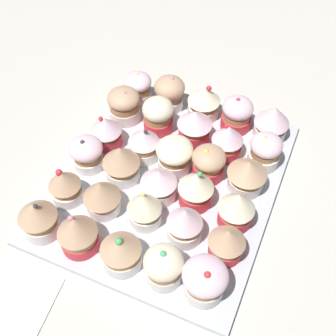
{
  "coord_description": "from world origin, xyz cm",
  "views": [
    {
      "loc": [
        43.39,
        18.79,
        63.57
      ],
      "look_at": [
        0.0,
        0.0,
        4.2
      ],
      "focal_mm": 47.04,
      "sensor_mm": 36.0,
      "label": 1
    }
  ],
  "objects_px": {
    "cupcake_12": "(206,102)",
    "cupcake_20": "(209,163)",
    "cupcake_17": "(122,252)",
    "cupcake_26": "(247,174)",
    "cupcake_0": "(138,88)",
    "cupcake_5": "(38,218)",
    "cupcake_22": "(185,224)",
    "cupcake_1": "(124,105)",
    "cupcake_10": "(102,196)",
    "cupcake_11": "(77,232)",
    "cupcake_8": "(144,143)",
    "cupcake_14": "(176,155)",
    "cupcake_24": "(272,121)",
    "cupcake_15": "(156,182)",
    "cupcake_27": "(236,208)",
    "cupcake_6": "(169,92)",
    "cupcake_21": "(196,188)",
    "cupcake_9": "(121,162)",
    "cupcake_29": "(205,280)",
    "napkin": "(9,314)",
    "cupcake_4": "(65,185)",
    "baking_tray": "(168,181)",
    "cupcake_2": "(106,131)",
    "cupcake_23": "(164,266)",
    "cupcake_25": "(265,151)",
    "cupcake_7": "(158,115)",
    "cupcake_18": "(237,114)",
    "cupcake_19": "(227,140)",
    "cupcake_28": "(227,242)",
    "cupcake_3": "(87,153)"
  },
  "relations": [
    {
      "from": "cupcake_12",
      "to": "cupcake_20",
      "type": "xyz_separation_m",
      "value": [
        0.14,
        0.06,
        -0.0
      ]
    },
    {
      "from": "cupcake_17",
      "to": "cupcake_26",
      "type": "bearing_deg",
      "value": 149.21
    },
    {
      "from": "cupcake_0",
      "to": "cupcake_5",
      "type": "xyz_separation_m",
      "value": [
        0.34,
        -0.01,
        0.01
      ]
    },
    {
      "from": "cupcake_20",
      "to": "cupcake_22",
      "type": "bearing_deg",
      "value": 3.7
    },
    {
      "from": "cupcake_1",
      "to": "cupcake_10",
      "type": "bearing_deg",
      "value": 17.36
    },
    {
      "from": "cupcake_1",
      "to": "cupcake_22",
      "type": "xyz_separation_m",
      "value": [
        0.2,
        0.21,
        0.0
      ]
    },
    {
      "from": "cupcake_11",
      "to": "cupcake_12",
      "type": "xyz_separation_m",
      "value": [
        -0.35,
        0.08,
        -0.0
      ]
    },
    {
      "from": "cupcake_8",
      "to": "cupcake_14",
      "type": "height_order",
      "value": "cupcake_8"
    },
    {
      "from": "cupcake_24",
      "to": "cupcake_14",
      "type": "bearing_deg",
      "value": -42.7
    },
    {
      "from": "cupcake_15",
      "to": "cupcake_27",
      "type": "relative_size",
      "value": 0.86
    },
    {
      "from": "cupcake_6",
      "to": "cupcake_15",
      "type": "distance_m",
      "value": 0.22
    },
    {
      "from": "cupcake_5",
      "to": "cupcake_21",
      "type": "relative_size",
      "value": 0.97
    },
    {
      "from": "cupcake_5",
      "to": "cupcake_20",
      "type": "distance_m",
      "value": 0.3
    },
    {
      "from": "cupcake_9",
      "to": "cupcake_15",
      "type": "distance_m",
      "value": 0.07
    },
    {
      "from": "cupcake_29",
      "to": "napkin",
      "type": "distance_m",
      "value": 0.29
    },
    {
      "from": "cupcake_0",
      "to": "cupcake_4",
      "type": "xyz_separation_m",
      "value": [
        0.27,
        -0.0,
        0.0
      ]
    },
    {
      "from": "baking_tray",
      "to": "cupcake_1",
      "type": "relative_size",
      "value": 6.1
    },
    {
      "from": "cupcake_9",
      "to": "cupcake_10",
      "type": "height_order",
      "value": "cupcake_9"
    },
    {
      "from": "cupcake_11",
      "to": "baking_tray",
      "type": "bearing_deg",
      "value": 157.13
    },
    {
      "from": "cupcake_6",
      "to": "cupcake_10",
      "type": "xyz_separation_m",
      "value": [
        0.27,
        -0.0,
        0.0
      ]
    },
    {
      "from": "cupcake_9",
      "to": "cupcake_20",
      "type": "bearing_deg",
      "value": 114.48
    },
    {
      "from": "cupcake_2",
      "to": "cupcake_10",
      "type": "xyz_separation_m",
      "value": [
        0.13,
        0.06,
        0.0
      ]
    },
    {
      "from": "cupcake_23",
      "to": "cupcake_24",
      "type": "bearing_deg",
      "value": 169.11
    },
    {
      "from": "cupcake_25",
      "to": "cupcake_24",
      "type": "bearing_deg",
      "value": -174.09
    },
    {
      "from": "cupcake_7",
      "to": "cupcake_1",
      "type": "bearing_deg",
      "value": -90.26
    },
    {
      "from": "cupcake_18",
      "to": "cupcake_2",
      "type": "bearing_deg",
      "value": -56.25
    },
    {
      "from": "cupcake_10",
      "to": "cupcake_17",
      "type": "xyz_separation_m",
      "value": [
        0.08,
        0.08,
        -0.0
      ]
    },
    {
      "from": "cupcake_21",
      "to": "cupcake_20",
      "type": "bearing_deg",
      "value": -179.67
    },
    {
      "from": "cupcake_12",
      "to": "cupcake_18",
      "type": "distance_m",
      "value": 0.06
    },
    {
      "from": "cupcake_12",
      "to": "cupcake_29",
      "type": "distance_m",
      "value": 0.37
    },
    {
      "from": "cupcake_0",
      "to": "cupcake_1",
      "type": "xyz_separation_m",
      "value": [
        0.06,
        -0.0,
        0.0
      ]
    },
    {
      "from": "cupcake_10",
      "to": "cupcake_26",
      "type": "relative_size",
      "value": 1.05
    },
    {
      "from": "baking_tray",
      "to": "napkin",
      "type": "bearing_deg",
      "value": -20.44
    },
    {
      "from": "baking_tray",
      "to": "cupcake_6",
      "type": "bearing_deg",
      "value": -157.44
    },
    {
      "from": "cupcake_11",
      "to": "napkin",
      "type": "height_order",
      "value": "cupcake_11"
    },
    {
      "from": "cupcake_0",
      "to": "cupcake_7",
      "type": "distance_m",
      "value": 0.09
    },
    {
      "from": "cupcake_8",
      "to": "cupcake_10",
      "type": "height_order",
      "value": "same"
    },
    {
      "from": "cupcake_4",
      "to": "cupcake_19",
      "type": "xyz_separation_m",
      "value": [
        -0.2,
        0.22,
        0.0
      ]
    },
    {
      "from": "cupcake_11",
      "to": "cupcake_24",
      "type": "xyz_separation_m",
      "value": [
        -0.35,
        0.21,
        -0.0
      ]
    },
    {
      "from": "cupcake_10",
      "to": "cupcake_23",
      "type": "height_order",
      "value": "cupcake_23"
    },
    {
      "from": "cupcake_28",
      "to": "cupcake_3",
      "type": "bearing_deg",
      "value": -104.12
    },
    {
      "from": "cupcake_6",
      "to": "cupcake_29",
      "type": "relative_size",
      "value": 1.01
    },
    {
      "from": "cupcake_9",
      "to": "cupcake_29",
      "type": "bearing_deg",
      "value": 55.21
    },
    {
      "from": "cupcake_1",
      "to": "cupcake_27",
      "type": "height_order",
      "value": "cupcake_27"
    },
    {
      "from": "cupcake_2",
      "to": "cupcake_26",
      "type": "bearing_deg",
      "value": 91.22
    },
    {
      "from": "cupcake_12",
      "to": "cupcake_14",
      "type": "relative_size",
      "value": 1.09
    },
    {
      "from": "cupcake_10",
      "to": "cupcake_27",
      "type": "height_order",
      "value": "cupcake_27"
    },
    {
      "from": "cupcake_15",
      "to": "cupcake_20",
      "type": "relative_size",
      "value": 0.93
    },
    {
      "from": "cupcake_12",
      "to": "cupcake_22",
      "type": "height_order",
      "value": "cupcake_22"
    },
    {
      "from": "cupcake_19",
      "to": "napkin",
      "type": "xyz_separation_m",
      "value": [
        0.41,
        -0.19,
        -0.05
      ]
    }
  ]
}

